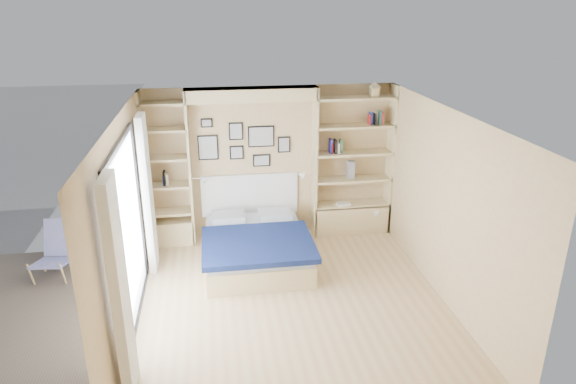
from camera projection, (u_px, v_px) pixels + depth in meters
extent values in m
plane|color=tan|center=(292.00, 303.00, 6.76)|extent=(4.50, 4.50, 0.00)
plane|color=tan|center=(271.00, 162.00, 8.40)|extent=(4.00, 0.00, 4.00)
plane|color=tan|center=(336.00, 322.00, 4.24)|extent=(4.00, 0.00, 4.00)
plane|color=tan|center=(125.00, 226.00, 6.04)|extent=(0.00, 4.50, 4.50)
plane|color=tan|center=(446.00, 207.00, 6.60)|extent=(0.00, 4.50, 4.50)
plane|color=white|center=(293.00, 116.00, 5.88)|extent=(4.50, 4.50, 0.00)
cube|color=#DBC284|center=(190.00, 169.00, 8.06)|extent=(0.04, 0.35, 2.50)
cube|color=#DBC284|center=(315.00, 164.00, 8.34)|extent=(0.04, 0.35, 2.50)
cube|color=#DBC284|center=(251.00, 94.00, 7.80)|extent=(2.00, 0.35, 0.20)
cube|color=#DBC284|center=(390.00, 160.00, 8.52)|extent=(0.04, 0.35, 2.50)
cube|color=#DBC284|center=(145.00, 171.00, 7.96)|extent=(0.04, 0.35, 2.50)
cube|color=#DBC284|center=(351.00, 218.00, 8.78)|extent=(1.30, 0.35, 0.50)
cube|color=#DBC284|center=(172.00, 231.00, 8.38)|extent=(0.70, 0.35, 0.40)
cube|color=black|center=(118.00, 145.00, 5.70)|extent=(0.04, 2.08, 0.06)
cube|color=black|center=(138.00, 314.00, 6.47)|extent=(0.04, 2.08, 0.06)
cube|color=black|center=(115.00, 281.00, 5.15)|extent=(0.04, 0.06, 2.20)
cube|color=black|center=(139.00, 206.00, 7.04)|extent=(0.04, 0.06, 2.20)
cube|color=silver|center=(128.00, 236.00, 6.09)|extent=(0.01, 2.00, 2.20)
cube|color=white|center=(120.00, 290.00, 4.89)|extent=(0.10, 0.45, 2.30)
cube|color=white|center=(148.00, 195.00, 7.29)|extent=(0.10, 0.45, 2.30)
cube|color=#DBC284|center=(351.00, 204.00, 8.70)|extent=(1.30, 0.35, 0.04)
cube|color=#DBC284|center=(352.00, 179.00, 8.54)|extent=(1.30, 0.35, 0.04)
cube|color=#DBC284|center=(354.00, 153.00, 8.38)|extent=(1.30, 0.35, 0.04)
cube|color=#DBC284|center=(355.00, 126.00, 8.22)|extent=(1.30, 0.35, 0.04)
cube|color=#DBC284|center=(356.00, 98.00, 8.06)|extent=(1.30, 0.35, 0.04)
cube|color=#DBC284|center=(171.00, 212.00, 8.25)|extent=(0.70, 0.35, 0.04)
cube|color=#DBC284|center=(168.00, 185.00, 8.10)|extent=(0.70, 0.35, 0.04)
cube|color=#DBC284|center=(166.00, 158.00, 7.94)|extent=(0.70, 0.35, 0.04)
cube|color=#DBC284|center=(164.00, 130.00, 7.78)|extent=(0.70, 0.35, 0.04)
cube|color=#DBC284|center=(161.00, 104.00, 7.64)|extent=(0.70, 0.35, 0.04)
cube|color=#DBC284|center=(256.00, 252.00, 7.78)|extent=(1.50, 1.87, 0.33)
cube|color=#B0B7C0|center=(256.00, 239.00, 7.70)|extent=(1.46, 1.83, 0.10)
cube|color=#0D1840|center=(258.00, 244.00, 7.38)|extent=(1.60, 1.31, 0.08)
cube|color=#B0B7C0|center=(229.00, 217.00, 8.20)|extent=(0.51, 0.37, 0.12)
cube|color=#B0B7C0|center=(275.00, 215.00, 8.30)|extent=(0.51, 0.37, 0.12)
cube|color=white|center=(250.00, 194.00, 8.51)|extent=(1.60, 0.04, 0.70)
cube|color=black|center=(208.00, 148.00, 8.13)|extent=(0.32, 0.02, 0.40)
cube|color=gray|center=(208.00, 148.00, 8.12)|extent=(0.28, 0.01, 0.36)
cube|color=black|center=(236.00, 131.00, 8.11)|extent=(0.22, 0.02, 0.28)
cube|color=gray|center=(236.00, 131.00, 8.10)|extent=(0.18, 0.01, 0.24)
cube|color=black|center=(237.00, 153.00, 8.23)|extent=(0.22, 0.02, 0.22)
cube|color=gray|center=(237.00, 153.00, 8.22)|extent=(0.18, 0.01, 0.18)
cube|color=black|center=(261.00, 136.00, 8.20)|extent=(0.42, 0.02, 0.34)
cube|color=gray|center=(261.00, 137.00, 8.19)|extent=(0.38, 0.01, 0.30)
cube|color=black|center=(262.00, 160.00, 8.34)|extent=(0.28, 0.02, 0.20)
cube|color=gray|center=(262.00, 161.00, 8.33)|extent=(0.24, 0.01, 0.16)
cube|color=black|center=(284.00, 145.00, 8.31)|extent=(0.20, 0.02, 0.26)
cube|color=gray|center=(284.00, 145.00, 8.30)|extent=(0.16, 0.01, 0.22)
cube|color=black|center=(207.00, 123.00, 7.99)|extent=(0.18, 0.02, 0.14)
cube|color=gray|center=(207.00, 123.00, 7.98)|extent=(0.14, 0.01, 0.10)
cylinder|color=silver|center=(199.00, 178.00, 8.05)|extent=(0.20, 0.02, 0.02)
cone|color=white|center=(206.00, 179.00, 8.07)|extent=(0.13, 0.12, 0.15)
cylinder|color=silver|center=(307.00, 173.00, 8.30)|extent=(0.20, 0.02, 0.02)
cone|color=white|center=(301.00, 175.00, 8.29)|extent=(0.13, 0.12, 0.15)
cube|color=#A91714|center=(331.00, 148.00, 8.28)|extent=(0.02, 0.15, 0.18)
cube|color=navy|center=(331.00, 146.00, 8.27)|extent=(0.03, 0.15, 0.23)
cube|color=black|center=(335.00, 146.00, 8.28)|extent=(0.03, 0.15, 0.22)
cube|color=#BFB28C|center=(338.00, 148.00, 8.30)|extent=(0.04, 0.15, 0.16)
cube|color=#26593F|center=(341.00, 146.00, 8.30)|extent=(0.03, 0.15, 0.21)
cube|color=#A51E1E|center=(370.00, 120.00, 8.21)|extent=(0.02, 0.15, 0.16)
cube|color=navy|center=(371.00, 118.00, 8.21)|extent=(0.03, 0.15, 0.20)
cube|color=black|center=(374.00, 118.00, 8.22)|extent=(0.03, 0.15, 0.19)
cube|color=#BFB28C|center=(375.00, 118.00, 8.22)|extent=(0.04, 0.15, 0.19)
cube|color=#25544B|center=(380.00, 117.00, 8.23)|extent=(0.03, 0.15, 0.22)
cube|color=#A51E1E|center=(381.00, 118.00, 8.24)|extent=(0.03, 0.15, 0.20)
cube|color=navy|center=(164.00, 180.00, 8.05)|extent=(0.02, 0.15, 0.17)
cube|color=black|center=(164.00, 178.00, 8.04)|extent=(0.03, 0.15, 0.22)
cube|color=#C2BC90|center=(167.00, 179.00, 8.05)|extent=(0.03, 0.15, 0.19)
cube|color=#DBC284|center=(374.00, 92.00, 8.07)|extent=(0.13, 0.13, 0.15)
cone|color=#DBC284|center=(375.00, 84.00, 8.03)|extent=(0.20, 0.20, 0.08)
cube|color=slate|center=(351.00, 170.00, 8.47)|extent=(0.12, 0.12, 0.30)
cube|color=white|center=(344.00, 204.00, 8.61)|extent=(0.22, 0.16, 0.03)
cube|color=#6F6052|center=(1.00, 328.00, 6.25)|extent=(3.20, 4.00, 0.05)
cylinder|color=tan|center=(31.00, 275.00, 7.05)|extent=(0.05, 0.13, 0.39)
cylinder|color=tan|center=(63.00, 274.00, 7.07)|extent=(0.05, 0.13, 0.39)
cylinder|color=tan|center=(46.00, 250.00, 7.53)|extent=(0.07, 0.32, 0.64)
cylinder|color=tan|center=(76.00, 250.00, 7.54)|extent=(0.07, 0.32, 0.64)
cube|color=#3032B8|center=(52.00, 263.00, 7.22)|extent=(0.51, 0.59, 0.14)
cube|color=#3032B8|center=(60.00, 237.00, 7.49)|extent=(0.47, 0.27, 0.52)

